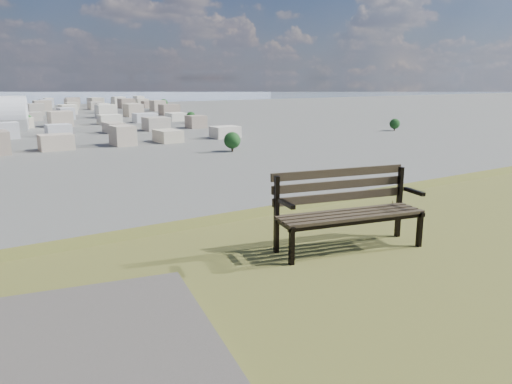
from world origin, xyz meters
TOP-DOWN VIEW (x-y plane):
  - park_bench at (0.70, 2.38)m, footprint 1.80×0.89m
  - grass_tufts at (-0.48, -0.09)m, footprint 12.49×6.88m

SIDE VIEW (x-z plane):
  - grass_tufts at x=-0.48m, z-range 24.98..25.26m
  - park_bench at x=0.70m, z-range 25.06..25.96m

